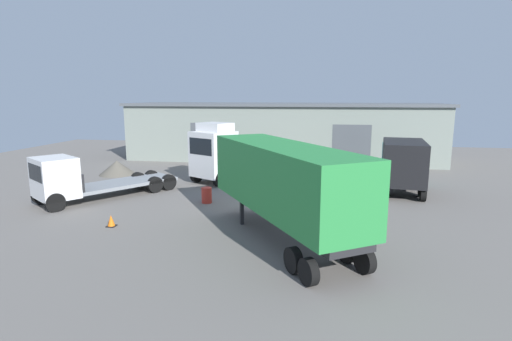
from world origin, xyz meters
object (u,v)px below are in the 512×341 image
object	(u,v)px
box_truck_teal	(402,162)
traffic_cone	(111,221)
flatbed_truck_white	(79,180)
oil_drum	(207,195)
tractor_unit_white	(219,154)
container_trailer_green	(283,180)
gravel_pile	(117,168)

from	to	relation	value
box_truck_teal	traffic_cone	xyz separation A→B (m)	(-14.53, -9.93, -1.57)
flatbed_truck_white	traffic_cone	bearing A→B (deg)	82.15
oil_drum	tractor_unit_white	bearing A→B (deg)	98.07
box_truck_teal	flatbed_truck_white	bearing A→B (deg)	115.09
flatbed_truck_white	box_truck_teal	bearing A→B (deg)	143.35
flatbed_truck_white	traffic_cone	xyz separation A→B (m)	(4.03, -3.71, -1.04)
box_truck_teal	oil_drum	world-z (taller)	box_truck_teal
container_trailer_green	traffic_cone	world-z (taller)	container_trailer_green
container_trailer_green	traffic_cone	size ratio (longest dim) A/B	17.07
flatbed_truck_white	container_trailer_green	bearing A→B (deg)	105.90
container_trailer_green	gravel_pile	bearing A→B (deg)	16.32
oil_drum	traffic_cone	world-z (taller)	oil_drum
gravel_pile	box_truck_teal	bearing A→B (deg)	-4.60
tractor_unit_white	gravel_pile	bearing A→B (deg)	-69.01
box_truck_teal	tractor_unit_white	bearing A→B (deg)	94.49
box_truck_teal	oil_drum	bearing A→B (deg)	120.87
gravel_pile	oil_drum	xyz separation A→B (m)	(9.22, -6.81, -0.10)
tractor_unit_white	container_trailer_green	distance (m)	12.20
tractor_unit_white	oil_drum	size ratio (longest dim) A/B	7.70
oil_drum	traffic_cone	bearing A→B (deg)	-123.31
container_trailer_green	flatbed_truck_white	bearing A→B (deg)	37.87
tractor_unit_white	traffic_cone	bearing A→B (deg)	16.48
gravel_pile	traffic_cone	bearing A→B (deg)	-62.36
container_trailer_green	box_truck_teal	size ratio (longest dim) A/B	1.39
box_truck_teal	traffic_cone	bearing A→B (deg)	130.90
gravel_pile	traffic_cone	size ratio (longest dim) A/B	4.93
flatbed_truck_white	oil_drum	world-z (taller)	flatbed_truck_white
container_trailer_green	flatbed_truck_white	size ratio (longest dim) A/B	1.18
oil_drum	traffic_cone	size ratio (longest dim) A/B	1.60
tractor_unit_white	oil_drum	world-z (taller)	tractor_unit_white
tractor_unit_white	flatbed_truck_white	bearing A→B (deg)	-14.49
box_truck_teal	oil_drum	xyz separation A→B (m)	(-11.39, -5.15, -1.38)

